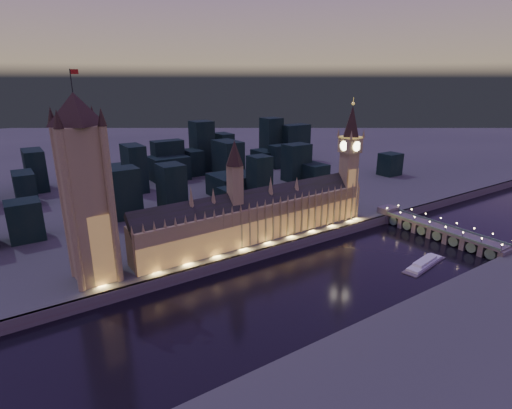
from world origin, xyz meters
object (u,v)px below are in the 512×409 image
victoria_tower (85,182)px  river_boat (425,263)px  palace_of_westminster (257,215)px  westminster_bridge (434,230)px  elizabeth_tower (350,152)px

victoria_tower → river_boat: victoria_tower is taller
river_boat → palace_of_westminster: bearing=131.2°
victoria_tower → river_boat: 233.04m
westminster_bridge → river_boat: 60.85m
elizabeth_tower → river_boat: size_ratio=2.20×
palace_of_westminster → victoria_tower: size_ratio=1.62×
westminster_bridge → river_boat: (-53.78, -28.12, -4.44)m
victoria_tower → westminster_bridge: victoria_tower is taller
palace_of_westminster → river_boat: (81.83, -93.32, -24.81)m
palace_of_westminster → elizabeth_tower: elizabeth_tower is taller
victoria_tower → elizabeth_tower: 218.03m
palace_of_westminster → victoria_tower: victoria_tower is taller
elizabeth_tower → westminster_bridge: (38.00, -65.38, -60.01)m
elizabeth_tower → westminster_bridge: size_ratio=0.92×
palace_of_westminster → river_boat: 126.57m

